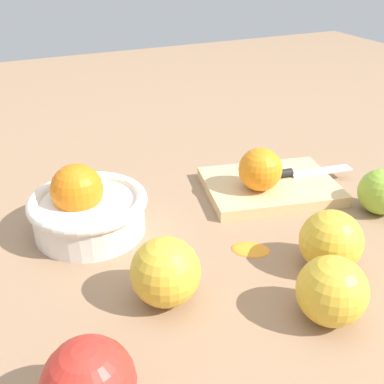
% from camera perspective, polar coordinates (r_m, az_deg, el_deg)
% --- Properties ---
extents(ground_plane, '(2.40, 2.40, 0.00)m').
position_cam_1_polar(ground_plane, '(0.66, 2.72, -5.20)').
color(ground_plane, '#997556').
extents(bowl, '(0.16, 0.16, 0.10)m').
position_cam_1_polar(bowl, '(0.67, -12.64, -1.89)').
color(bowl, white).
rests_on(bowl, ground_plane).
extents(cutting_board, '(0.24, 0.19, 0.02)m').
position_cam_1_polar(cutting_board, '(0.78, 9.43, 0.68)').
color(cutting_board, '#DBB77F').
rests_on(cutting_board, ground_plane).
extents(orange_on_board, '(0.07, 0.07, 0.07)m').
position_cam_1_polar(orange_on_board, '(0.73, 8.28, 2.73)').
color(orange_on_board, orange).
rests_on(orange_on_board, cutting_board).
extents(knife, '(0.16, 0.04, 0.01)m').
position_cam_1_polar(knife, '(0.80, 12.65, 2.30)').
color(knife, silver).
rests_on(knife, cutting_board).
extents(apple_front_left, '(0.08, 0.08, 0.08)m').
position_cam_1_polar(apple_front_left, '(0.53, -3.24, -9.64)').
color(apple_front_left, gold).
rests_on(apple_front_left, ground_plane).
extents(apple_front_left_2, '(0.08, 0.08, 0.08)m').
position_cam_1_polar(apple_front_left_2, '(0.43, -12.37, -21.75)').
color(apple_front_left_2, red).
rests_on(apple_front_left_2, ground_plane).
extents(apple_front_right, '(0.08, 0.08, 0.08)m').
position_cam_1_polar(apple_front_right, '(0.53, 16.60, -11.41)').
color(apple_front_right, gold).
rests_on(apple_front_right, ground_plane).
extents(apple_front_right_2, '(0.07, 0.07, 0.07)m').
position_cam_1_polar(apple_front_right_2, '(0.75, 21.96, 0.03)').
color(apple_front_right_2, '#8EB738').
rests_on(apple_front_right_2, ground_plane).
extents(apple_front_right_3, '(0.08, 0.08, 0.08)m').
position_cam_1_polar(apple_front_right_3, '(0.61, 16.50, -5.74)').
color(apple_front_right_3, gold).
rests_on(apple_front_right_3, ground_plane).
extents(citrus_peel, '(0.06, 0.06, 0.01)m').
position_cam_1_polar(citrus_peel, '(0.64, 7.14, -6.68)').
color(citrus_peel, orange).
rests_on(citrus_peel, ground_plane).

